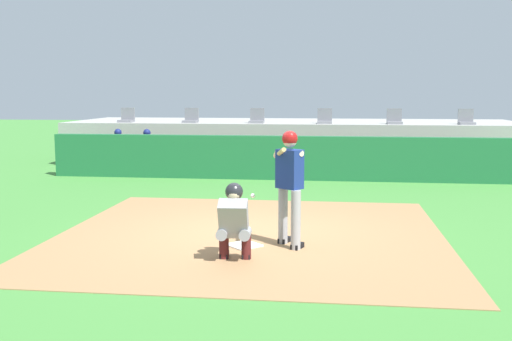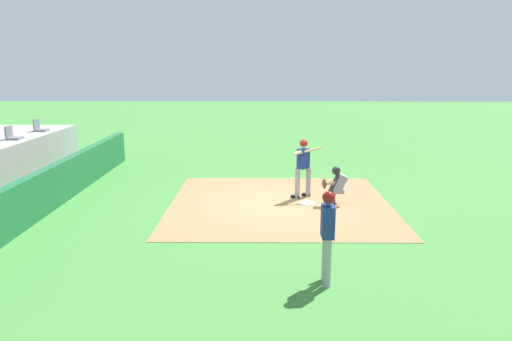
{
  "view_description": "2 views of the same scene",
  "coord_description": "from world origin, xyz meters",
  "px_view_note": "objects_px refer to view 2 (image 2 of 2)",
  "views": [
    {
      "loc": [
        1.34,
        -9.8,
        2.38
      ],
      "look_at": [
        0.0,
        0.7,
        1.0
      ],
      "focal_mm": 42.14,
      "sensor_mm": 36.0,
      "label": 1
    },
    {
      "loc": [
        -13.7,
        0.56,
        4.01
      ],
      "look_at": [
        0.0,
        0.7,
        1.0
      ],
      "focal_mm": 34.02,
      "sensor_mm": 36.0,
      "label": 2
    }
  ],
  "objects_px": {
    "stadium_seat_4": "(12,136)",
    "on_deck_batter": "(327,232)",
    "catcher_crouched": "(335,184)",
    "home_plate": "(307,203)",
    "stadium_seat_5": "(40,128)",
    "batter_at_plate": "(303,165)"
  },
  "relations": [
    {
      "from": "home_plate",
      "to": "batter_at_plate",
      "type": "distance_m",
      "value": 1.23
    },
    {
      "from": "stadium_seat_5",
      "to": "on_deck_batter",
      "type": "bearing_deg",
      "value": -136.85
    },
    {
      "from": "batter_at_plate",
      "to": "stadium_seat_4",
      "type": "xyz_separation_m",
      "value": [
        2.56,
        10.1,
        0.5
      ]
    },
    {
      "from": "stadium_seat_4",
      "to": "stadium_seat_5",
      "type": "bearing_deg",
      "value": 0.0
    },
    {
      "from": "home_plate",
      "to": "catcher_crouched",
      "type": "height_order",
      "value": "catcher_crouched"
    },
    {
      "from": "home_plate",
      "to": "batter_at_plate",
      "type": "xyz_separation_m",
      "value": [
        0.69,
        0.08,
        1.01
      ]
    },
    {
      "from": "home_plate",
      "to": "on_deck_batter",
      "type": "xyz_separation_m",
      "value": [
        -5.29,
        0.14,
        1.0
      ]
    },
    {
      "from": "on_deck_batter",
      "to": "stadium_seat_4",
      "type": "xyz_separation_m",
      "value": [
        8.54,
        10.04,
        0.51
      ]
    },
    {
      "from": "stadium_seat_4",
      "to": "on_deck_batter",
      "type": "bearing_deg",
      "value": -130.39
    },
    {
      "from": "catcher_crouched",
      "to": "on_deck_batter",
      "type": "xyz_separation_m",
      "value": [
        -5.27,
        0.95,
        0.41
      ]
    },
    {
      "from": "on_deck_batter",
      "to": "stadium_seat_5",
      "type": "height_order",
      "value": "stadium_seat_5"
    },
    {
      "from": "batter_at_plate",
      "to": "stadium_seat_5",
      "type": "relative_size",
      "value": 3.76
    },
    {
      "from": "home_plate",
      "to": "batter_at_plate",
      "type": "height_order",
      "value": "batter_at_plate"
    },
    {
      "from": "home_plate",
      "to": "on_deck_batter",
      "type": "distance_m",
      "value": 5.38
    },
    {
      "from": "on_deck_batter",
      "to": "stadium_seat_4",
      "type": "bearing_deg",
      "value": 49.61
    },
    {
      "from": "batter_at_plate",
      "to": "on_deck_batter",
      "type": "height_order",
      "value": "batter_at_plate"
    },
    {
      "from": "on_deck_batter",
      "to": "stadium_seat_4",
      "type": "distance_m",
      "value": 13.19
    },
    {
      "from": "catcher_crouched",
      "to": "on_deck_batter",
      "type": "relative_size",
      "value": 0.92
    },
    {
      "from": "catcher_crouched",
      "to": "stadium_seat_4",
      "type": "distance_m",
      "value": 11.5
    },
    {
      "from": "catcher_crouched",
      "to": "stadium_seat_5",
      "type": "height_order",
      "value": "stadium_seat_5"
    },
    {
      "from": "stadium_seat_5",
      "to": "catcher_crouched",
      "type": "bearing_deg",
      "value": -116.32
    },
    {
      "from": "batter_at_plate",
      "to": "catcher_crouched",
      "type": "relative_size",
      "value": 1.1
    }
  ]
}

